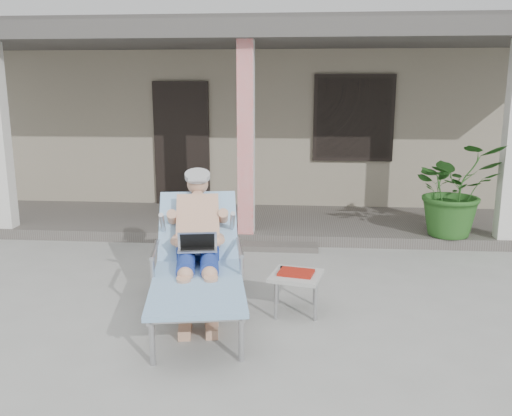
{
  "coord_description": "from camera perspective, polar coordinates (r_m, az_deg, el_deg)",
  "views": [
    {
      "loc": [
        0.77,
        -5.19,
        2.15
      ],
      "look_at": [
        0.27,
        0.6,
        0.85
      ],
      "focal_mm": 38.0,
      "sensor_mm": 36.0,
      "label": 1
    }
  ],
  "objects": [
    {
      "name": "porch_overhang",
      "position": [
        8.19,
        -0.49,
        17.07
      ],
      "size": [
        10.0,
        2.3,
        2.85
      ],
      "color": "silver",
      "rests_on": "porch_deck"
    },
    {
      "name": "lounger",
      "position": [
        5.19,
        -6.22,
        -1.88
      ],
      "size": [
        1.15,
        2.21,
        1.39
      ],
      "rotation": [
        0.0,
        0.0,
        0.18
      ],
      "color": "#B7B7BC",
      "rests_on": "ground"
    },
    {
      "name": "potted_palm",
      "position": [
        7.84,
        20.16,
        1.88
      ],
      "size": [
        1.33,
        1.2,
        1.29
      ],
      "primitive_type": "imported",
      "rotation": [
        0.0,
        0.0,
        0.19
      ],
      "color": "#26591E",
      "rests_on": "porch_deck"
    },
    {
      "name": "porch_step",
      "position": [
        7.39,
        -1.25,
        -4.01
      ],
      "size": [
        2.0,
        0.3,
        0.07
      ],
      "primitive_type": "cube",
      "color": "#605B56",
      "rests_on": "ground"
    },
    {
      "name": "ground",
      "position": [
        5.67,
        -3.28,
        -9.7
      ],
      "size": [
        60.0,
        60.0,
        0.0
      ],
      "primitive_type": "plane",
      "color": "#9E9E99",
      "rests_on": "ground"
    },
    {
      "name": "side_table",
      "position": [
        5.28,
        4.24,
        -7.32
      ],
      "size": [
        0.55,
        0.55,
        0.42
      ],
      "rotation": [
        0.0,
        0.0,
        -0.21
      ],
      "color": "#B3B3AE",
      "rests_on": "ground"
    },
    {
      "name": "house",
      "position": [
        11.72,
        1.19,
        10.22
      ],
      "size": [
        10.4,
        5.4,
        3.3
      ],
      "color": "gray",
      "rests_on": "ground"
    },
    {
      "name": "porch_deck",
      "position": [
        8.48,
        -0.42,
        -1.56
      ],
      "size": [
        10.0,
        2.0,
        0.15
      ],
      "primitive_type": "cube",
      "color": "#605B56",
      "rests_on": "ground"
    }
  ]
}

